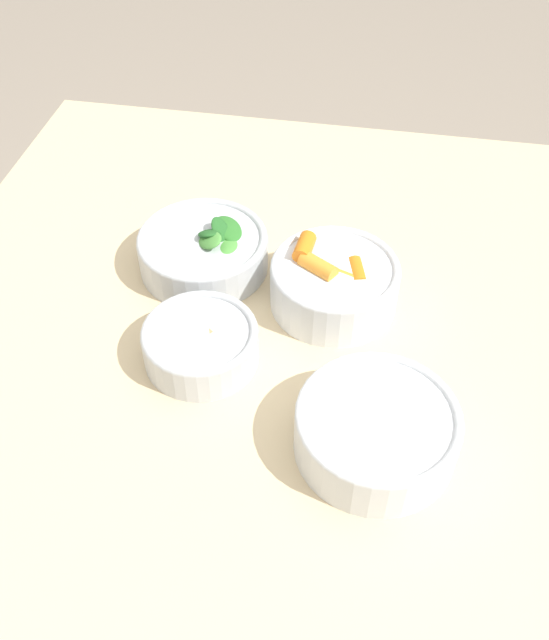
{
  "coord_description": "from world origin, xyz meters",
  "views": [
    {
      "loc": [
        0.56,
        0.12,
        1.39
      ],
      "look_at": [
        -0.01,
        0.01,
        0.79
      ],
      "focal_mm": 40.0,
      "sensor_mm": 36.0,
      "label": 1
    }
  ],
  "objects_px": {
    "bowl_beans_hotdog": "(376,431)",
    "bowl_cookies": "(201,342)",
    "bowl_carrots": "(334,282)",
    "bowl_greens": "(204,250)"
  },
  "relations": [
    {
      "from": "bowl_beans_hotdog",
      "to": "bowl_cookies",
      "type": "height_order",
      "value": "bowl_beans_hotdog"
    },
    {
      "from": "bowl_carrots",
      "to": "bowl_beans_hotdog",
      "type": "height_order",
      "value": "bowl_carrots"
    },
    {
      "from": "bowl_carrots",
      "to": "bowl_beans_hotdog",
      "type": "xyz_separation_m",
      "value": [
        0.21,
        0.07,
        -0.01
      ]
    },
    {
      "from": "bowl_carrots",
      "to": "bowl_greens",
      "type": "bearing_deg",
      "value": -102.27
    },
    {
      "from": "bowl_greens",
      "to": "bowl_beans_hotdog",
      "type": "xyz_separation_m",
      "value": [
        0.25,
        0.24,
        -0.0
      ]
    },
    {
      "from": "bowl_greens",
      "to": "bowl_beans_hotdog",
      "type": "height_order",
      "value": "bowl_greens"
    },
    {
      "from": "bowl_beans_hotdog",
      "to": "bowl_cookies",
      "type": "xyz_separation_m",
      "value": [
        -0.09,
        -0.21,
        -0.0
      ]
    },
    {
      "from": "bowl_greens",
      "to": "bowl_cookies",
      "type": "height_order",
      "value": "bowl_greens"
    },
    {
      "from": "bowl_beans_hotdog",
      "to": "bowl_cookies",
      "type": "bearing_deg",
      "value": -113.21
    },
    {
      "from": "bowl_carrots",
      "to": "bowl_cookies",
      "type": "distance_m",
      "value": 0.18
    }
  ]
}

